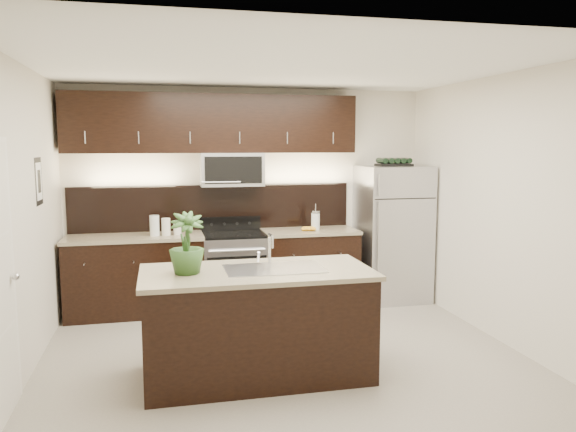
% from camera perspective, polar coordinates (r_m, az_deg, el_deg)
% --- Properties ---
extents(ground, '(4.50, 4.50, 0.00)m').
position_cam_1_polar(ground, '(5.52, -0.49, -13.97)').
color(ground, gray).
rests_on(ground, ground).
extents(room_walls, '(4.52, 4.02, 2.71)m').
position_cam_1_polar(room_walls, '(5.10, -1.64, 3.83)').
color(room_walls, beige).
rests_on(room_walls, ground).
extents(counter_run, '(3.51, 0.65, 0.94)m').
position_cam_1_polar(counter_run, '(6.92, -7.22, -5.56)').
color(counter_run, black).
rests_on(counter_run, ground).
extents(upper_fixtures, '(3.49, 0.40, 1.66)m').
position_cam_1_polar(upper_fixtures, '(6.90, -7.35, 8.37)').
color(upper_fixtures, black).
rests_on(upper_fixtures, counter_run).
extents(island, '(1.96, 0.96, 0.94)m').
position_cam_1_polar(island, '(4.94, -3.14, -10.79)').
color(island, black).
rests_on(island, ground).
extents(sink_faucet, '(0.84, 0.50, 0.28)m').
position_cam_1_polar(sink_faucet, '(4.84, -1.44, -5.20)').
color(sink_faucet, silver).
rests_on(sink_faucet, island).
extents(refrigerator, '(0.83, 0.75, 1.73)m').
position_cam_1_polar(refrigerator, '(7.35, 10.54, -1.74)').
color(refrigerator, '#B2B2B7').
rests_on(refrigerator, ground).
extents(wine_rack, '(0.43, 0.26, 0.10)m').
position_cam_1_polar(wine_rack, '(7.27, 10.71, 5.38)').
color(wine_rack, black).
rests_on(wine_rack, refrigerator).
extents(plant, '(0.31, 0.31, 0.51)m').
position_cam_1_polar(plant, '(4.70, -10.27, -2.73)').
color(plant, '#2A4C1E').
rests_on(plant, island).
extents(canisters, '(0.36, 0.11, 0.24)m').
position_cam_1_polar(canisters, '(6.74, -12.56, -1.04)').
color(canisters, silver).
rests_on(canisters, counter_run).
extents(french_press, '(0.11, 0.11, 0.32)m').
position_cam_1_polar(french_press, '(6.99, 2.81, -0.47)').
color(french_press, silver).
rests_on(french_press, counter_run).
extents(bananas, '(0.21, 0.17, 0.06)m').
position_cam_1_polar(bananas, '(6.94, 1.66, -1.28)').
color(bananas, gold).
rests_on(bananas, counter_run).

